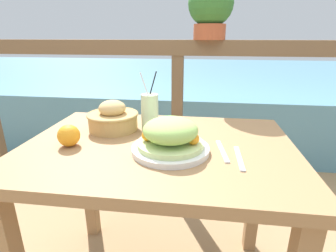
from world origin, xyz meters
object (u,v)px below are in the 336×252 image
Objects in this scene: drink_glass at (150,113)px; potted_plant at (211,8)px; salad_plate at (170,138)px; bread_basket at (113,118)px.

potted_plant is (0.24, 0.61, 0.46)m from drink_glass.
potted_plant is (0.13, 0.81, 0.48)m from salad_plate.
bread_basket is at bearing 144.44° from salad_plate.
drink_glass is 0.77× the size of potted_plant.
salad_plate is 0.84× the size of potted_plant.
salad_plate is 0.34m from bread_basket.
potted_plant is at bearing 56.68° from bread_basket.
salad_plate is at bearing -60.50° from drink_glass.
salad_plate is 0.95m from potted_plant.
bread_basket is (-0.27, 0.20, -0.00)m from salad_plate.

